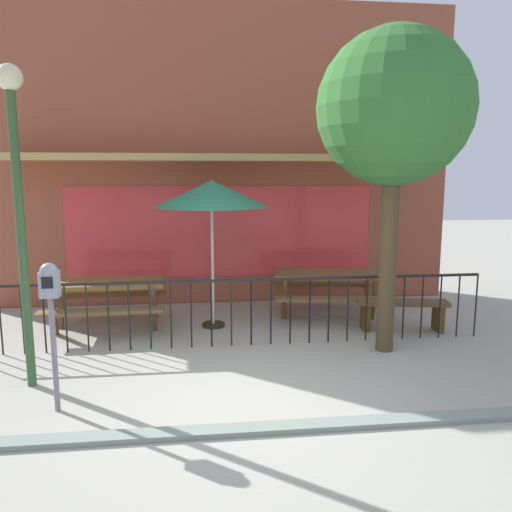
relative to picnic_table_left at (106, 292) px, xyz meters
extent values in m
plane|color=#A5A495|center=(1.89, -2.73, -0.61)|extent=(40.00, 40.00, 0.00)
cube|color=maroon|center=(1.89, 1.79, -0.61)|extent=(8.72, 0.54, 0.01)
cube|color=#994C34|center=(1.89, 1.79, 2.14)|extent=(8.72, 0.50, 5.50)
cube|color=#D83838|center=(1.89, 1.53, 0.74)|extent=(5.67, 0.02, 1.70)
cube|color=tan|center=(1.89, 1.12, 2.09)|extent=(7.41, 0.85, 0.12)
cube|color=black|center=(1.89, -0.99, 0.34)|extent=(7.32, 0.04, 0.04)
cylinder|color=black|center=(-1.21, -0.99, -0.14)|extent=(0.02, 0.02, 0.95)
cylinder|color=black|center=(-0.93, -0.99, -0.14)|extent=(0.02, 0.02, 0.95)
cylinder|color=black|center=(-0.65, -0.99, -0.14)|extent=(0.02, 0.02, 0.95)
cylinder|color=black|center=(-0.37, -0.99, -0.14)|extent=(0.02, 0.02, 0.95)
cylinder|color=black|center=(-0.08, -0.99, -0.14)|extent=(0.02, 0.02, 0.95)
cylinder|color=black|center=(0.20, -0.99, -0.14)|extent=(0.02, 0.02, 0.95)
cylinder|color=black|center=(0.48, -0.99, -0.14)|extent=(0.02, 0.02, 0.95)
cylinder|color=black|center=(0.76, -0.99, -0.14)|extent=(0.02, 0.02, 0.95)
cylinder|color=black|center=(1.04, -0.99, -0.14)|extent=(0.02, 0.02, 0.95)
cylinder|color=black|center=(1.32, -0.99, -0.14)|extent=(0.02, 0.02, 0.95)
cylinder|color=black|center=(1.61, -0.99, -0.14)|extent=(0.02, 0.02, 0.95)
cylinder|color=black|center=(1.89, -0.99, -0.14)|extent=(0.02, 0.02, 0.95)
cylinder|color=black|center=(2.17, -0.99, -0.14)|extent=(0.02, 0.02, 0.95)
cylinder|color=black|center=(2.45, -0.99, -0.14)|extent=(0.02, 0.02, 0.95)
cylinder|color=black|center=(2.73, -0.99, -0.14)|extent=(0.02, 0.02, 0.95)
cylinder|color=black|center=(3.01, -0.99, -0.14)|extent=(0.02, 0.02, 0.95)
cylinder|color=black|center=(3.30, -0.99, -0.14)|extent=(0.02, 0.02, 0.95)
cylinder|color=black|center=(3.58, -0.99, -0.14)|extent=(0.02, 0.02, 0.95)
cylinder|color=black|center=(3.86, -0.99, -0.14)|extent=(0.02, 0.02, 0.95)
cylinder|color=black|center=(4.14, -0.99, -0.14)|extent=(0.02, 0.02, 0.95)
cylinder|color=black|center=(4.42, -0.99, -0.14)|extent=(0.02, 0.02, 0.95)
cylinder|color=black|center=(4.70, -0.99, -0.14)|extent=(0.02, 0.02, 0.95)
cylinder|color=black|center=(4.99, -0.99, -0.14)|extent=(0.02, 0.02, 0.95)
cylinder|color=black|center=(5.27, -0.99, -0.14)|extent=(0.02, 0.02, 0.95)
cylinder|color=black|center=(5.55, -0.99, -0.14)|extent=(0.02, 0.02, 0.95)
cube|color=brown|center=(0.00, 0.00, 0.13)|extent=(1.82, 0.81, 0.07)
cube|color=brown|center=(0.02, -0.55, -0.17)|extent=(1.81, 0.31, 0.05)
cube|color=brown|center=(-0.02, 0.55, -0.17)|extent=(1.81, 0.31, 0.05)
cube|color=brown|center=(-0.73, -0.30, -0.24)|extent=(0.08, 0.35, 0.78)
cube|color=brown|center=(-0.75, 0.26, -0.24)|extent=(0.08, 0.35, 0.78)
cube|color=brown|center=(0.75, -0.26, -0.24)|extent=(0.08, 0.35, 0.78)
cube|color=brown|center=(0.73, 0.30, -0.24)|extent=(0.08, 0.35, 0.78)
cube|color=brown|center=(3.62, 0.32, 0.13)|extent=(1.89, 1.00, 0.07)
cube|color=brown|center=(3.54, -0.22, -0.17)|extent=(1.82, 0.50, 0.05)
cube|color=brown|center=(3.69, 0.87, -0.17)|extent=(1.82, 0.50, 0.05)
cube|color=brown|center=(2.85, 0.15, -0.24)|extent=(0.12, 0.36, 0.78)
cube|color=brown|center=(2.92, 0.70, -0.24)|extent=(0.12, 0.36, 0.78)
cube|color=brown|center=(4.31, -0.05, -0.24)|extent=(0.12, 0.36, 0.78)
cube|color=brown|center=(4.39, 0.50, -0.24)|extent=(0.12, 0.36, 0.78)
cylinder|color=black|center=(1.66, -0.03, -0.59)|extent=(0.36, 0.36, 0.05)
cylinder|color=beige|center=(1.66, -0.03, 0.53)|extent=(0.04, 0.04, 2.27)
cone|color=#2B7B55|center=(1.66, -0.03, 1.51)|extent=(1.76, 1.76, 0.41)
cube|color=brown|center=(4.57, -0.60, -0.16)|extent=(1.43, 0.55, 0.06)
cube|color=brown|center=(4.02, -0.50, -0.39)|extent=(0.08, 0.29, 0.45)
cube|color=brown|center=(5.12, -0.69, -0.39)|extent=(0.08, 0.29, 0.45)
cylinder|color=slate|center=(-0.04, -2.77, -0.01)|extent=(0.06, 0.06, 1.21)
cube|color=#88949E|center=(-0.04, -2.77, 0.73)|extent=(0.18, 0.14, 0.26)
sphere|color=gray|center=(-0.04, -2.77, 0.86)|extent=(0.17, 0.17, 0.17)
cube|color=black|center=(-0.04, -2.84, 0.76)|extent=(0.11, 0.01, 0.12)
cylinder|color=#4C3C24|center=(3.98, -1.41, 0.74)|extent=(0.24, 0.24, 2.71)
sphere|color=#34712F|center=(3.98, -1.41, 2.65)|extent=(2.01, 2.01, 2.01)
cylinder|color=#31522B|center=(-0.50, -2.07, 1.04)|extent=(0.10, 0.10, 3.30)
sphere|color=beige|center=(-0.50, -2.07, 2.81)|extent=(0.28, 0.28, 0.28)
cube|color=gray|center=(1.89, -3.44, -0.61)|extent=(12.21, 0.20, 0.11)
camera|label=1|loc=(1.43, -7.85, 1.81)|focal=35.32mm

